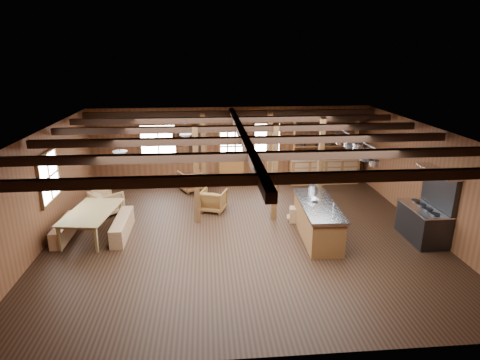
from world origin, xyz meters
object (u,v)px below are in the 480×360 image
(kitchen_island, at_px, (317,220))
(armchair_b, at_px, (214,200))
(commercial_range, at_px, (425,217))
(armchair_c, at_px, (106,202))
(armchair_a, at_px, (192,181))
(dining_table, at_px, (94,224))

(kitchen_island, height_order, armchair_b, kitchen_island)
(commercial_range, distance_m, armchair_c, 8.93)
(kitchen_island, distance_m, armchair_c, 6.23)
(armchair_a, bearing_deg, commercial_range, 117.39)
(commercial_range, bearing_deg, kitchen_island, 172.40)
(dining_table, bearing_deg, kitchen_island, -87.62)
(armchair_b, bearing_deg, commercial_range, 174.89)
(armchair_b, xyz_separation_m, armchair_c, (-3.20, 0.03, 0.04))
(kitchen_island, bearing_deg, dining_table, 176.84)
(armchair_c, bearing_deg, armchair_b, -132.66)
(armchair_a, bearing_deg, dining_table, 27.67)
(kitchen_island, xyz_separation_m, armchair_c, (-5.86, 2.11, -0.11))
(armchair_b, bearing_deg, armchair_a, -50.38)
(dining_table, height_order, armchair_a, armchair_a)
(kitchen_island, relative_size, commercial_range, 1.36)
(armchair_a, relative_size, armchair_b, 1.08)
(kitchen_island, distance_m, armchair_a, 5.25)
(commercial_range, height_order, armchair_b, commercial_range)
(commercial_range, distance_m, armchair_b, 5.91)
(dining_table, height_order, armchair_b, dining_table)
(armchair_b, bearing_deg, armchair_c, 18.78)
(kitchen_island, distance_m, dining_table, 5.86)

